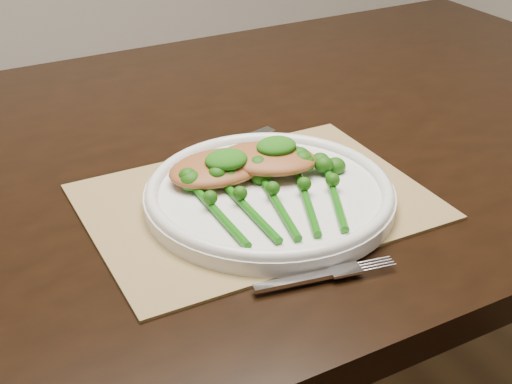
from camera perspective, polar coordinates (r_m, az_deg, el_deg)
name	(u,v)px	position (r m, az deg, el deg)	size (l,w,h in m)	color
dining_table	(230,341)	(1.22, -2.10, -11.86)	(1.64, 0.97, 0.75)	black
placemat	(256,201)	(0.86, 0.03, -0.76)	(0.40, 0.29, 0.00)	#9C814F
dinner_plate	(269,193)	(0.85, 1.08, -0.08)	(0.30, 0.30, 0.03)	white
knife	(208,153)	(0.97, -3.84, 3.14)	(0.19, 0.07, 0.01)	silver
fork	(334,273)	(0.74, 6.28, -6.44)	(0.16, 0.04, 0.00)	silver
chicken_fillet_left	(218,168)	(0.87, -3.03, 1.96)	(0.13, 0.09, 0.03)	#AC6332
chicken_fillet_right	(267,158)	(0.88, 0.90, 2.70)	(0.12, 0.08, 0.02)	#AC6332
pesto_dollop_left	(226,160)	(0.86, -2.40, 2.61)	(0.05, 0.05, 0.02)	#134F0B
pesto_dollop_right	(276,146)	(0.88, 1.64, 3.70)	(0.05, 0.04, 0.02)	#134F0B
broccolini_bundle	(278,205)	(0.81, 1.77, -1.04)	(0.19, 0.21, 0.04)	#135C0C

